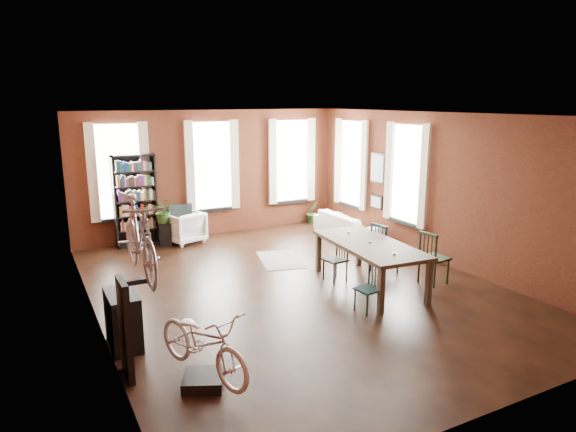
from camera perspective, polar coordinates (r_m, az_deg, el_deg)
room at (r=9.86m, az=0.38°, el=5.14°), size 9.00×9.04×3.22m
dining_table at (r=9.78m, az=8.97°, el=-5.37°), size 1.34×2.59×0.85m
dining_chair_a at (r=8.66m, az=8.87°, el=-8.03°), size 0.40×0.40×0.79m
dining_chair_b at (r=10.01m, az=5.27°, el=-4.83°), size 0.44×0.44×0.85m
dining_chair_c at (r=10.18m, az=15.92°, el=-4.48°), size 0.52×0.52×1.02m
dining_chair_d at (r=10.62m, az=10.71°, el=-3.49°), size 0.55×0.55×1.02m
bookshelf at (r=12.74m, az=-16.61°, el=1.65°), size 1.00×0.32×2.20m
white_armchair at (r=12.85m, az=-11.45°, el=-1.08°), size 1.01×0.97×0.84m
cream_sofa at (r=13.23m, az=6.65°, el=-0.57°), size 0.61×2.08×0.81m
striped_rug at (r=11.34m, az=-0.82°, el=-4.88°), size 1.19×1.56×0.01m
bike_trainer at (r=6.74m, az=-9.39°, el=-17.55°), size 0.64×0.64×0.14m
bike_wall_rack at (r=6.87m, az=-17.64°, el=-11.93°), size 0.16×0.60×1.30m
console_table at (r=7.80m, az=-17.86°, el=-10.89°), size 0.40×0.80×0.80m
plant_stand at (r=12.74m, az=-13.49°, el=-1.97°), size 0.33×0.33×0.56m
plant_by_sofa at (r=14.65m, az=2.68°, el=-0.25°), size 0.42×0.66×0.28m
plant_small at (r=11.54m, az=16.04°, el=-4.74°), size 0.36×0.44×0.14m
bicycle_floor at (r=6.33m, az=-9.53°, el=-10.44°), size 0.83×1.02×1.67m
bicycle_hung at (r=6.45m, az=-16.35°, el=0.44°), size 0.47×1.00×1.66m
plant_on_stand at (r=12.62m, az=-13.68°, el=0.29°), size 0.63×0.68×0.47m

